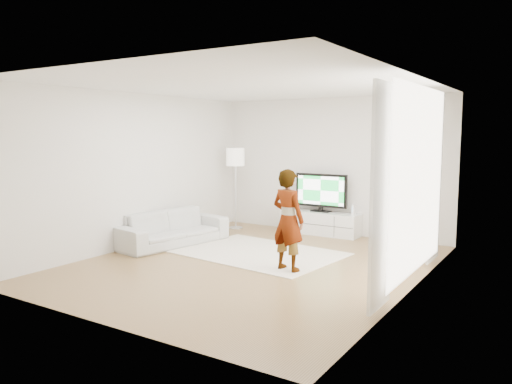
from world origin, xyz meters
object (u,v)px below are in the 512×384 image
Objects in this scene: media_console at (320,223)px; rug at (260,253)px; player at (288,220)px; floor_lamp at (235,161)px; sofa at (172,228)px; television at (321,191)px.

rug is at bearing -94.68° from media_console.
floor_lamp is at bearing -31.43° from player.
sofa is 1.23× the size of floor_lamp.
media_console is 1.08× the size of player.
television is at bearing 85.38° from rug.
floor_lamp is at bearing 134.77° from rug.
rug is at bearing -70.56° from sofa.
media_console is 0.62× the size of rug.
television is 0.73× the size of player.
media_console is at bearing 12.46° from floor_lamp.
media_console is 1.48× the size of television.
sofa is at bearing 2.26° from player.
sofa is (-1.75, -0.29, 0.31)m from rug.
media_console is 2.95m from player.
television is 3.13m from sofa.
player is at bearing -42.38° from floor_lamp.
television is 0.42× the size of rug.
rug is (-0.17, -2.09, -0.23)m from media_console.
television is at bearing 90.00° from media_console.
media_console is at bearing -63.58° from player.
floor_lamp is at bearing 7.79° from sofa.
floor_lamp is (-1.84, -0.41, 1.25)m from media_console.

